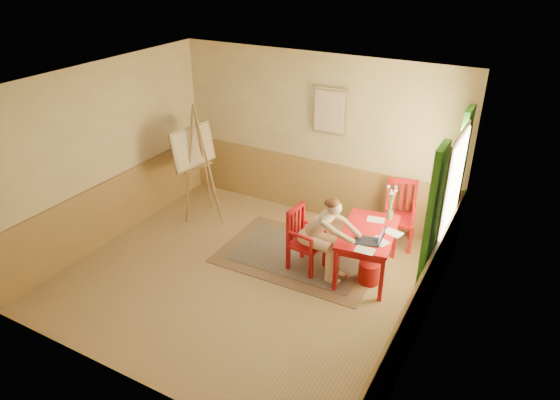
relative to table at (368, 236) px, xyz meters
The scene contains 14 objects.
room 1.89m from the table, 149.02° to the right, with size 5.04×4.54×2.84m.
wainscot 1.48m from the table, behind, with size 5.00×4.50×1.00m.
window 1.20m from the table, 12.79° to the left, with size 0.12×2.01×2.20m.
wall_portrait 2.20m from the table, 132.95° to the left, with size 0.60×0.05×0.76m.
rug 1.21m from the table, behind, with size 2.42×1.63×0.02m.
table is the anchor object (origin of this frame).
chair_left 0.91m from the table, 161.45° to the right, with size 0.49×0.48×0.97m.
chair_back 1.07m from the table, 82.00° to the left, with size 0.57×0.58×1.04m.
figure 0.65m from the table, 149.66° to the right, with size 0.96×0.46×1.27m.
laptop 0.33m from the table, 62.78° to the right, with size 0.43×0.32×0.23m.
papers 0.20m from the table, 20.87° to the right, with size 0.62×1.06×0.00m.
vase 0.60m from the table, 73.94° to the left, with size 0.18×0.27×0.50m.
wastebasket 0.52m from the table, 57.52° to the right, with size 0.30×0.30×0.32m, color #AB1615.
easel 3.24m from the table, behind, with size 0.72×0.91×2.02m.
Camera 1 is at (3.31, -5.03, 4.30)m, focal length 32.39 mm.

